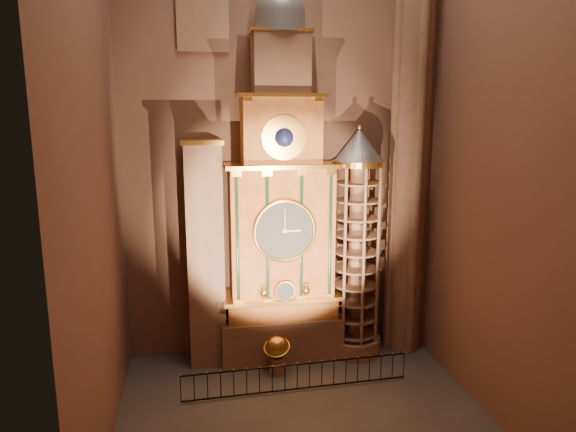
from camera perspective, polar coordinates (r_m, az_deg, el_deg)
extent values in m
plane|color=#383330|center=(21.05, 1.62, -21.12)|extent=(14.00, 14.00, 0.00)
plane|color=brown|center=(23.67, -1.25, 10.61)|extent=(22.00, 0.00, 22.00)
plane|color=brown|center=(17.70, -21.28, 9.61)|extent=(0.00, 22.00, 22.00)
plane|color=brown|center=(20.41, 21.72, 9.71)|extent=(0.00, 22.00, 22.00)
cube|color=#8C634C|center=(24.91, -0.78, -13.09)|extent=(5.60, 2.20, 2.00)
cube|color=#963C20|center=(24.33, -0.79, -9.87)|extent=(5.00, 2.00, 1.00)
cube|color=gold|center=(24.09, -0.77, -8.69)|extent=(5.40, 2.30, 0.18)
cube|color=#963C20|center=(23.29, -0.81, -1.82)|extent=(4.60, 2.00, 6.00)
cylinder|color=black|center=(22.22, -5.67, -2.52)|extent=(0.32, 0.32, 5.60)
cylinder|color=black|center=(22.36, -2.35, -2.38)|extent=(0.32, 0.32, 5.60)
cylinder|color=black|center=(22.60, 1.42, -2.23)|extent=(0.32, 0.32, 5.60)
cylinder|color=black|center=(22.90, 4.61, -2.08)|extent=(0.32, 0.32, 5.60)
cube|color=gold|center=(22.75, -0.81, 5.66)|extent=(5.00, 2.25, 0.18)
cylinder|color=#2D3033|center=(22.26, -0.39, -1.64)|extent=(2.60, 0.12, 2.60)
torus|color=gold|center=(22.21, -0.37, -1.67)|extent=(2.80, 0.16, 2.80)
cylinder|color=gold|center=(22.87, -0.31, -8.33)|extent=(0.90, 0.10, 0.90)
sphere|color=gold|center=(22.80, -2.71, -8.54)|extent=(0.36, 0.36, 0.36)
sphere|color=gold|center=(23.11, 2.01, -8.26)|extent=(0.36, 0.36, 0.36)
cube|color=#963C20|center=(22.70, -0.84, 9.32)|extent=(3.40, 1.80, 3.00)
sphere|color=#0C123D|center=(21.81, -0.45, 8.71)|extent=(0.80, 0.80, 0.80)
cube|color=gold|center=(22.65, -0.83, 13.23)|extent=(3.80, 2.00, 0.15)
cube|color=#8C634C|center=(22.77, -0.86, 16.37)|extent=(2.40, 1.60, 2.60)
sphere|color=slate|center=(23.05, -0.88, 21.58)|extent=(2.10, 2.10, 2.10)
cube|color=#8C634C|center=(23.25, -9.12, -4.53)|extent=(1.60, 1.40, 10.00)
cube|color=gold|center=(23.48, -8.95, -9.51)|extent=(1.35, 0.10, 2.10)
cube|color=#551C16|center=(23.42, -8.94, -9.56)|extent=(1.05, 0.04, 1.75)
cube|color=gold|center=(22.69, -9.15, -3.36)|extent=(1.35, 0.10, 2.10)
cube|color=#551C16|center=(22.63, -9.14, -3.40)|extent=(1.05, 0.04, 1.75)
cube|color=gold|center=(22.18, -9.36, 3.15)|extent=(1.35, 0.10, 2.10)
cube|color=#551C16|center=(22.12, -9.36, 3.13)|extent=(1.05, 0.04, 1.75)
cube|color=gold|center=(22.42, -9.53, 8.11)|extent=(1.80, 1.60, 0.20)
cylinder|color=#8C634C|center=(25.65, 7.31, -13.91)|extent=(2.50, 2.50, 0.80)
cylinder|color=#8C634C|center=(24.09, 7.58, -4.17)|extent=(0.70, 0.70, 8.20)
cylinder|color=gold|center=(23.33, 7.85, 5.82)|extent=(2.40, 2.40, 0.25)
cone|color=slate|center=(23.27, 7.90, 7.78)|extent=(2.30, 2.30, 1.50)
sphere|color=gold|center=(23.23, 7.95, 9.75)|extent=(0.20, 0.20, 0.20)
cylinder|color=#8C634C|center=(24.43, 13.65, 10.32)|extent=(1.60, 1.60, 22.00)
cylinder|color=#8C634C|center=(24.76, 15.38, 10.25)|extent=(0.44, 0.44, 22.00)
cylinder|color=#8C634C|center=(24.12, 11.89, 10.39)|extent=(0.44, 0.44, 22.00)
cylinder|color=#8C634C|center=(25.17, 12.91, 10.37)|extent=(0.44, 0.44, 22.00)
cylinder|color=#8C634C|center=(23.70, 14.44, 10.26)|extent=(0.44, 0.44, 22.00)
cylinder|color=#8C634C|center=(23.61, -1.25, -16.23)|extent=(0.64, 0.64, 0.75)
sphere|color=gold|center=(23.23, -1.26, -14.35)|extent=(0.97, 0.97, 0.97)
torus|color=gold|center=(23.23, -1.26, -14.35)|extent=(1.54, 1.50, 0.52)
cube|color=black|center=(21.89, 1.05, -16.16)|extent=(9.43, 0.35, 0.05)
cube|color=black|center=(22.42, 1.04, -18.63)|extent=(9.43, 0.35, 0.05)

